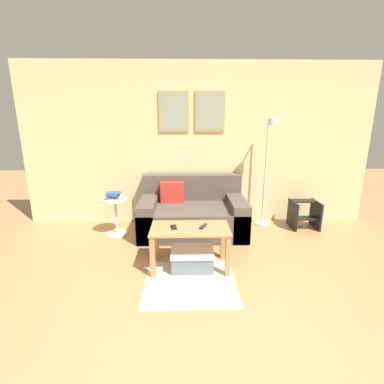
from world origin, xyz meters
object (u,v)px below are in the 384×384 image
object	(u,v)px
couch	(192,214)
storage_bin	(192,259)
coffee_table	(190,237)
step_stool	(304,214)
floor_lamp	(268,166)
remote_control	(204,226)
book_stack	(113,196)
side_table	(116,213)
cell_phone	(174,227)

from	to	relation	value
couch	storage_bin	world-z (taller)	couch
coffee_table	step_stool	world-z (taller)	coffee_table
floor_lamp	remote_control	world-z (taller)	floor_lamp
storage_bin	book_stack	distance (m)	1.57
side_table	remote_control	xyz separation A→B (m)	(1.25, -0.97, 0.17)
remote_control	step_stool	bearing A→B (deg)	60.84
couch	cell_phone	size ratio (longest dim) A/B	11.19
book_stack	remote_control	size ratio (longest dim) A/B	1.38
floor_lamp	side_table	size ratio (longest dim) A/B	3.07
couch	remote_control	xyz separation A→B (m)	(0.11, -1.07, 0.22)
remote_control	cell_phone	xyz separation A→B (m)	(-0.34, -0.00, -0.01)
book_stack	remote_control	distance (m)	1.58
storage_bin	couch	bearing A→B (deg)	88.61
step_stool	coffee_table	bearing A→B (deg)	-147.28
storage_bin	coffee_table	bearing A→B (deg)	163.42
couch	coffee_table	world-z (taller)	couch
coffee_table	remote_control	size ratio (longest dim) A/B	5.99
coffee_table	book_stack	xyz separation A→B (m)	(-1.10, 0.97, 0.22)
couch	cell_phone	world-z (taller)	couch
coffee_table	floor_lamp	size ratio (longest dim) A/B	0.53
cell_phone	step_stool	size ratio (longest dim) A/B	0.32
storage_bin	cell_phone	world-z (taller)	cell_phone
storage_bin	floor_lamp	bearing A→B (deg)	46.62
floor_lamp	remote_control	distance (m)	1.70
side_table	remote_control	world-z (taller)	side_table
couch	floor_lamp	world-z (taller)	floor_lamp
couch	floor_lamp	size ratio (longest dim) A/B	0.93
remote_control	coffee_table	bearing A→B (deg)	-149.51
remote_control	step_stool	xyz separation A→B (m)	(1.68, 1.17, -0.27)
side_table	book_stack	bearing A→B (deg)	-120.81
coffee_table	cell_phone	size ratio (longest dim) A/B	6.42
storage_bin	floor_lamp	distance (m)	1.95
book_stack	cell_phone	distance (m)	1.33
side_table	remote_control	bearing A→B (deg)	-37.96
coffee_table	step_stool	size ratio (longest dim) A/B	2.07
step_stool	floor_lamp	bearing A→B (deg)	173.11
storage_bin	floor_lamp	size ratio (longest dim) A/B	0.29
coffee_table	storage_bin	distance (m)	0.28
floor_lamp	book_stack	size ratio (longest dim) A/B	8.17
coffee_table	remote_control	distance (m)	0.20
book_stack	storage_bin	bearing A→B (deg)	-40.88
remote_control	side_table	bearing A→B (deg)	168.07
coffee_table	step_stool	bearing A→B (deg)	32.72
remote_control	book_stack	bearing A→B (deg)	168.82
floor_lamp	step_stool	bearing A→B (deg)	-6.89
coffee_table	floor_lamp	bearing A→B (deg)	45.86
coffee_table	step_stool	xyz separation A→B (m)	(1.83, 1.18, -0.15)
storage_bin	step_stool	world-z (taller)	step_stool
remote_control	cell_phone	distance (m)	0.34
floor_lamp	cell_phone	xyz separation A→B (m)	(-1.40, -1.24, -0.49)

